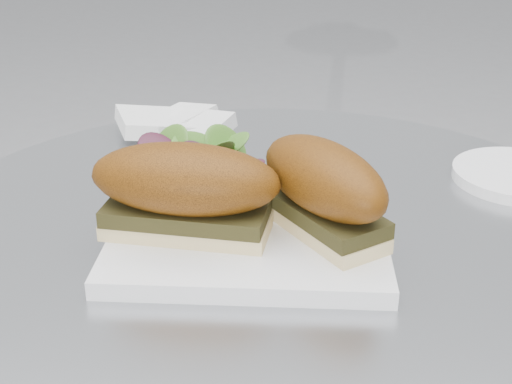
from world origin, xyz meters
TOP-DOWN VIEW (x-y plane):
  - plate at (-0.02, -0.01)m, footprint 0.24×0.24m
  - sandwich_left at (-0.07, -0.04)m, footprint 0.17×0.09m
  - sandwich_right at (0.04, -0.03)m, footprint 0.14×0.16m
  - salad at (-0.06, 0.06)m, footprint 0.12×0.12m
  - napkin at (-0.12, 0.22)m, footprint 0.14×0.14m

SIDE VIEW (x-z plane):
  - plate at x=-0.02m, z-range 0.73..0.75m
  - napkin at x=-0.12m, z-range 0.73..0.75m
  - salad at x=-0.06m, z-range 0.75..0.80m
  - sandwich_left at x=-0.07m, z-range 0.75..0.83m
  - sandwich_right at x=0.04m, z-range 0.75..0.83m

